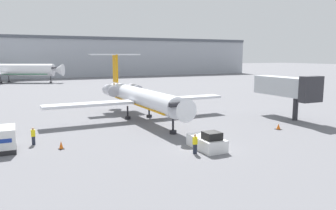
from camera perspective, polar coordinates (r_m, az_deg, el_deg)
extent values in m
plane|color=slate|center=(31.47, 6.63, -7.71)|extent=(600.00, 600.00, 0.00)
cube|color=#9EA3AD|center=(146.58, -18.78, 7.70)|extent=(180.00, 16.00, 15.54)
cube|color=#4C515B|center=(146.77, -18.94, 10.97)|extent=(180.00, 16.80, 1.20)
cylinder|color=silver|center=(44.86, -4.44, 1.25)|extent=(3.16, 20.06, 2.51)
cone|color=silver|center=(35.03, 2.40, -0.79)|extent=(2.58, 2.09, 2.51)
cube|color=black|center=(35.65, 1.78, 0.09)|extent=(2.16, 0.77, 0.44)
cone|color=silver|center=(55.49, -8.90, 2.57)|extent=(2.35, 2.84, 2.26)
cube|color=orange|center=(44.97, -4.43, 0.22)|extent=(2.85, 18.06, 0.20)
cube|color=silver|center=(48.92, 2.87, 1.20)|extent=(11.81, 2.68, 0.36)
cube|color=silver|center=(43.74, -13.61, 0.10)|extent=(11.81, 2.68, 0.36)
cylinder|color=#ADADB7|center=(53.31, -5.88, 2.73)|extent=(1.76, 3.43, 1.65)
cylinder|color=#ADADB7|center=(52.04, -10.00, 2.50)|extent=(1.76, 3.43, 1.65)
cube|color=orange|center=(55.76, -9.16, 6.29)|extent=(0.31, 2.21, 4.66)
cube|color=silver|center=(55.72, -9.22, 8.68)|extent=(8.44, 2.07, 0.20)
cylinder|color=black|center=(37.17, 0.88, -3.66)|extent=(0.24, 0.24, 1.84)
cylinder|color=black|center=(37.33, 0.88, -4.74)|extent=(0.80, 0.80, 0.40)
cylinder|color=black|center=(46.08, -7.04, -1.33)|extent=(0.24, 0.24, 1.84)
cylinder|color=black|center=(46.21, -7.03, -2.21)|extent=(0.80, 0.80, 0.40)
cylinder|color=black|center=(47.26, -3.31, -1.04)|extent=(0.24, 0.24, 1.84)
cylinder|color=black|center=(47.39, -3.30, -1.90)|extent=(0.80, 0.80, 0.40)
cube|color=silver|center=(31.57, 6.72, -6.58)|extent=(2.12, 4.23, 1.15)
cube|color=black|center=(30.57, 7.66, -5.31)|extent=(1.48, 1.52, 0.70)
cube|color=black|center=(33.30, 4.88, -6.05)|extent=(1.91, 0.30, 0.69)
cube|color=#232326|center=(34.27, -26.64, -6.83)|extent=(2.09, 3.35, 0.45)
cube|color=silver|center=(34.00, -26.76, -5.00)|extent=(2.09, 3.35, 1.81)
cube|color=navy|center=(32.35, -26.85, -5.66)|extent=(1.46, 0.04, 0.36)
cube|color=#232838|center=(29.96, 4.72, -7.64)|extent=(0.32, 0.20, 0.88)
cube|color=yellow|center=(29.75, 4.74, -6.19)|extent=(0.40, 0.24, 0.69)
sphere|color=tan|center=(29.64, 4.75, -5.30)|extent=(0.26, 0.26, 0.26)
cube|color=#232838|center=(48.65, 4.15, -1.40)|extent=(0.32, 0.20, 0.78)
cube|color=orange|center=(48.53, 4.16, -0.59)|extent=(0.40, 0.24, 0.62)
sphere|color=tan|center=(48.47, 4.17, -0.10)|extent=(0.23, 0.23, 0.23)
cube|color=#232838|center=(35.42, -22.37, -5.75)|extent=(0.32, 0.20, 0.84)
cube|color=yellow|center=(35.25, -22.44, -4.56)|extent=(0.40, 0.24, 0.67)
sphere|color=tan|center=(35.16, -22.48, -3.83)|extent=(0.25, 0.25, 0.25)
cube|color=black|center=(33.04, -18.09, -7.26)|extent=(0.54, 0.54, 0.04)
cone|color=orange|center=(32.93, -18.12, -6.60)|extent=(0.38, 0.38, 0.75)
cube|color=black|center=(41.74, 18.66, -4.02)|extent=(0.67, 0.67, 0.04)
cone|color=orange|center=(41.67, 18.68, -3.54)|extent=(0.48, 0.48, 0.67)
cylinder|color=white|center=(120.47, -25.76, 5.52)|extent=(27.49, 15.97, 4.01)
cone|color=white|center=(114.29, -18.58, 5.80)|extent=(4.63, 5.01, 4.01)
cube|color=black|center=(114.69, -19.21, 6.13)|extent=(2.11, 3.38, 0.44)
cube|color=#19723F|center=(120.53, -25.72, 4.90)|extent=(24.75, 14.37, 0.20)
cube|color=white|center=(128.79, -24.62, 5.33)|extent=(8.52, 13.13, 0.36)
cylinder|color=black|center=(115.34, -19.73, 4.23)|extent=(0.24, 0.24, 2.18)
cylinder|color=black|center=(115.40, -19.71, 3.79)|extent=(0.80, 0.80, 0.40)
cylinder|color=black|center=(119.24, -27.10, 3.92)|extent=(0.24, 0.24, 2.18)
cylinder|color=black|center=(119.30, -27.07, 3.49)|extent=(0.80, 0.80, 0.40)
cylinder|color=black|center=(123.87, -25.98, 4.13)|extent=(0.24, 0.24, 2.18)
cylinder|color=black|center=(123.92, -25.95, 3.72)|extent=(0.80, 0.80, 0.40)
cylinder|color=#2D2D33|center=(48.20, 21.31, -0.61)|extent=(0.70, 0.70, 3.20)
cube|color=#B2B7BC|center=(49.76, 19.24, 3.14)|extent=(2.60, 9.06, 2.60)
cube|color=#2D2D33|center=(46.23, 23.65, 2.52)|extent=(3.20, 1.20, 3.38)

